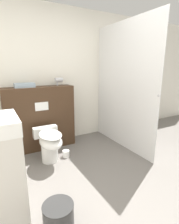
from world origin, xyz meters
TOP-DOWN VIEW (x-y plane):
  - ground_plane at (0.00, 0.00)m, footprint 12.00×12.00m
  - wall_back at (0.00, 2.02)m, footprint 8.00×0.06m
  - partition_panel at (-0.53, 1.80)m, footprint 1.18×0.31m
  - shower_glass at (0.80, 1.18)m, footprint 0.04×1.60m
  - toilet at (-0.55, 1.23)m, footprint 0.38×0.59m
  - hair_drier at (-0.14, 1.84)m, footprint 0.17×0.08m
  - folded_towel at (-0.75, 1.78)m, footprint 0.31×0.18m
  - spare_toilet_roll at (-0.28, 1.25)m, footprint 0.11×0.11m
  - waste_bin at (-0.84, 0.04)m, footprint 0.28×0.28m

SIDE VIEW (x-z plane):
  - ground_plane at x=0.00m, z-range 0.00..0.00m
  - spare_toilet_roll at x=-0.28m, z-range 0.00..0.11m
  - waste_bin at x=-0.84m, z-range 0.00..0.25m
  - toilet at x=-0.55m, z-range 0.06..0.56m
  - partition_panel at x=-0.53m, z-range 0.00..1.11m
  - shower_glass at x=0.80m, z-range 0.00..2.19m
  - folded_towel at x=-0.75m, z-range 1.11..1.19m
  - hair_drier at x=-0.14m, z-range 1.14..1.28m
  - wall_back at x=0.00m, z-range 0.00..2.50m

